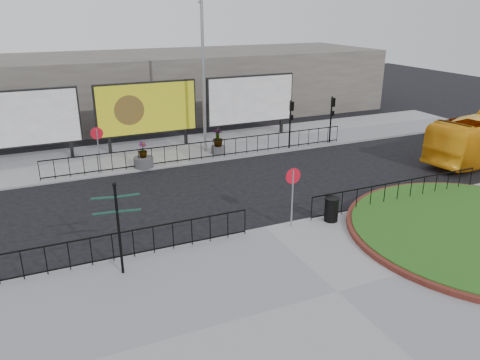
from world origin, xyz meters
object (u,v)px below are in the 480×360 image
lamp_post (203,73)px  planter_b (218,143)px  billboard_mid (147,109)px  planter_a (143,159)px  fingerpost_sign (118,220)px  litter_bin (331,209)px

lamp_post → planter_b: size_ratio=6.13×
billboard_mid → planter_a: bearing=-108.4°
planter_a → planter_b: bearing=8.9°
fingerpost_sign → planter_a: bearing=85.4°
billboard_mid → lamp_post: (3.01, -1.97, 2.23)m
planter_b → planter_a: bearing=-171.1°
billboard_mid → planter_b: size_ratio=4.12×
litter_bin → planter_a: 11.39m
litter_bin → lamp_post: bearing=96.2°
billboard_mid → planter_b: (3.50, -2.83, -1.85)m
fingerpost_sign → planter_a: fingerpost_sign is taller
planter_a → lamp_post: bearing=20.9°
planter_b → billboard_mid: bearing=141.0°
lamp_post → billboard_mid: bearing=146.7°
fingerpost_sign → litter_bin: size_ratio=3.18×
litter_bin → planter_b: bearing=94.1°
billboard_mid → lamp_post: size_ratio=0.67×
billboard_mid → planter_b: 4.87m
lamp_post → litter_bin: size_ratio=9.16×
billboard_mid → planter_a: (-1.19, -3.57, -2.04)m
lamp_post → litter_bin: lamp_post is taller
litter_bin → planter_a: bearing=118.6°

